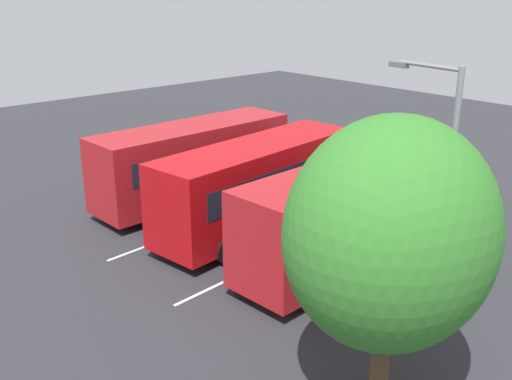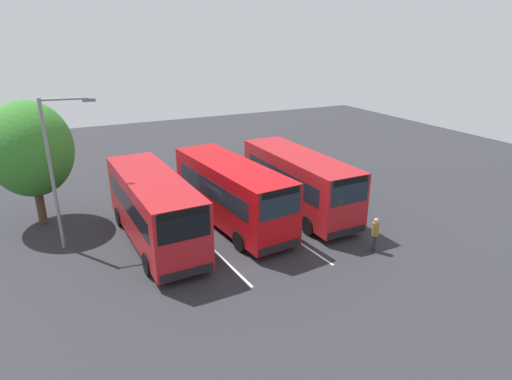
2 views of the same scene
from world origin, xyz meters
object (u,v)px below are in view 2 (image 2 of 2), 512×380
bus_center_right (299,181)px  street_lamp (56,165)px  bus_far_left (154,207)px  bus_center_left (232,192)px  pedestrian (375,232)px  depot_tree (30,149)px

bus_center_right → street_lamp: bearing=-96.2°
bus_far_left → bus_center_left: bearing=91.7°
pedestrian → bus_center_right: bearing=-15.2°
pedestrian → street_lamp: (-6.90, -13.07, 3.16)m
bus_center_right → street_lamp: (-1.09, -12.38, 2.30)m
pedestrian → street_lamp: street_lamp is taller
bus_center_left → street_lamp: street_lamp is taller
pedestrian → bus_far_left: bearing=36.6°
bus_far_left → depot_tree: (-5.02, -5.06, 2.31)m
street_lamp → bus_far_left: bearing=-10.0°
bus_center_left → bus_center_right: bearing=83.3°
bus_center_left → pedestrian: bearing=33.4°
pedestrian → depot_tree: (-10.57, -14.14, 3.17)m
bus_center_left → bus_center_right: same height
depot_tree → bus_far_left: bearing=45.2°
bus_center_right → depot_tree: 14.45m
bus_far_left → street_lamp: (-1.35, -3.99, 2.30)m
bus_center_left → street_lamp: bearing=-103.4°
bus_far_left → bus_center_left: same height
pedestrian → depot_tree: bearing=31.3°
bus_center_left → bus_center_right: (0.04, 4.14, 0.00)m
bus_far_left → street_lamp: bearing=-111.0°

